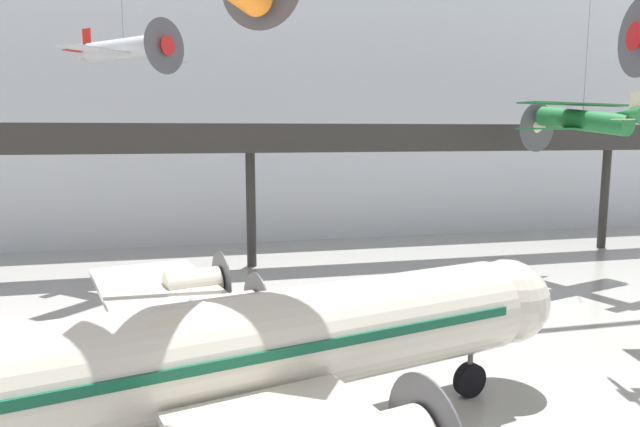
# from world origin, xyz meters

# --- Properties ---
(hangar_back_wall) EXTENTS (140.00, 3.00, 26.83)m
(hangar_back_wall) POSITION_xyz_m (0.00, 38.18, 13.42)
(hangar_back_wall) COLOR silver
(hangar_back_wall) RESTS_ON ground
(mezzanine_walkway) EXTENTS (110.00, 3.20, 10.50)m
(mezzanine_walkway) POSITION_xyz_m (0.00, 26.61, 8.82)
(mezzanine_walkway) COLOR #2D2B28
(mezzanine_walkway) RESTS_ON ground
(airliner_silver_main) EXTENTS (26.97, 31.20, 9.67)m
(airliner_silver_main) POSITION_xyz_m (-4.22, 1.99, 3.43)
(airliner_silver_main) COLOR beige
(airliner_silver_main) RESTS_ON ground
(suspended_plane_green_biplane) EXTENTS (9.56, 8.02, 13.63)m
(suspended_plane_green_biplane) POSITION_xyz_m (20.16, 17.96, 10.69)
(suspended_plane_green_biplane) COLOR #1E6B33
(suspended_plane_silver_racer) EXTENTS (7.72, 7.82, 9.10)m
(suspended_plane_silver_racer) POSITION_xyz_m (-8.07, 23.99, 14.97)
(suspended_plane_silver_racer) COLOR silver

